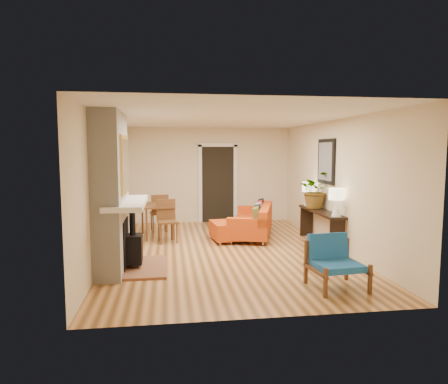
{
  "coord_description": "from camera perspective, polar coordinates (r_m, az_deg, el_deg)",
  "views": [
    {
      "loc": [
        -1.11,
        -7.69,
        1.99
      ],
      "look_at": [
        0.0,
        0.2,
        1.15
      ],
      "focal_mm": 32.0,
      "sensor_mm": 36.0,
      "label": 1
    }
  ],
  "objects": [
    {
      "name": "room_shell",
      "position": [
        10.5,
        1.41,
        1.91
      ],
      "size": [
        6.5,
        6.5,
        6.5
      ],
      "color": "tan",
      "rests_on": "ground"
    },
    {
      "name": "lamp_far",
      "position": [
        9.32,
        11.99,
        0.17
      ],
      "size": [
        0.3,
        0.3,
        0.54
      ],
      "color": "white",
      "rests_on": "console_table"
    },
    {
      "name": "sofa",
      "position": [
        9.28,
        4.39,
        -4.21
      ],
      "size": [
        1.42,
        2.16,
        0.79
      ],
      "color": "silver",
      "rests_on": "ground"
    },
    {
      "name": "lamp_near",
      "position": [
        7.91,
        15.78,
        -0.95
      ],
      "size": [
        0.3,
        0.3,
        0.54
      ],
      "color": "white",
      "rests_on": "console_table"
    },
    {
      "name": "houseplant",
      "position": [
        8.88,
        12.94,
        0.29
      ],
      "size": [
        0.88,
        0.82,
        0.81
      ],
      "primitive_type": "imported",
      "rotation": [
        0.0,
        0.0,
        0.31
      ],
      "color": "#1E5919",
      "rests_on": "console_table"
    },
    {
      "name": "fireplace",
      "position": [
        6.79,
        -15.5,
        -0.53
      ],
      "size": [
        1.09,
        1.68,
        2.6
      ],
      "color": "white",
      "rests_on": "ground"
    },
    {
      "name": "dining_table",
      "position": [
        9.31,
        -9.18,
        -2.64
      ],
      "size": [
        0.91,
        1.74,
        0.92
      ],
      "color": "brown",
      "rests_on": "ground"
    },
    {
      "name": "ottoman",
      "position": [
        8.81,
        1.05,
        -5.42
      ],
      "size": [
        0.92,
        0.92,
        0.42
      ],
      "color": "silver",
      "rests_on": "ground"
    },
    {
      "name": "blue_chair",
      "position": [
        6.12,
        15.38,
        -9.19
      ],
      "size": [
        0.78,
        0.77,
        0.76
      ],
      "color": "brown",
      "rests_on": "ground"
    },
    {
      "name": "console_table",
      "position": [
        8.68,
        13.64,
        -3.53
      ],
      "size": [
        0.34,
        1.85,
        0.72
      ],
      "color": "black",
      "rests_on": "ground"
    }
  ]
}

